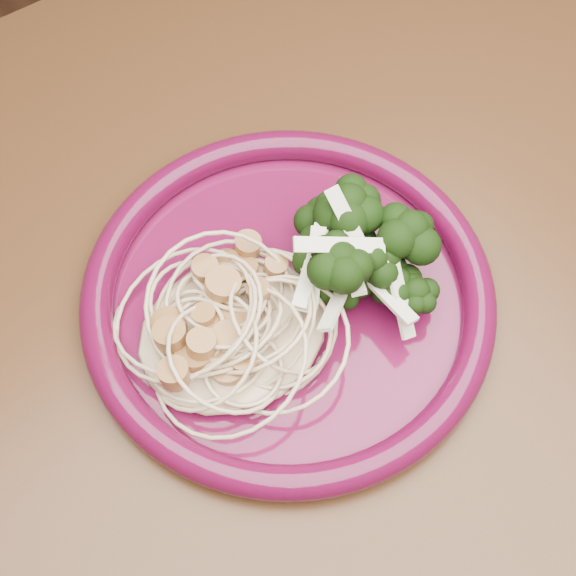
# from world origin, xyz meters

# --- Properties ---
(dining_table) EXTENTS (1.20, 0.80, 0.75)m
(dining_table) POSITION_xyz_m (0.00, 0.00, 0.65)
(dining_table) COLOR #472814
(dining_table) RESTS_ON ground
(dinner_plate) EXTENTS (0.28, 0.28, 0.02)m
(dinner_plate) POSITION_xyz_m (-0.12, 0.05, 0.76)
(dinner_plate) COLOR #500A2A
(dinner_plate) RESTS_ON dining_table
(spaghetti_pile) EXTENTS (0.13, 0.11, 0.03)m
(spaghetti_pile) POSITION_xyz_m (-0.16, 0.04, 0.77)
(spaghetti_pile) COLOR #CDB68F
(spaghetti_pile) RESTS_ON dinner_plate
(scallop_cluster) EXTENTS (0.12, 0.12, 0.04)m
(scallop_cluster) POSITION_xyz_m (-0.16, 0.04, 0.80)
(scallop_cluster) COLOR #A26F39
(scallop_cluster) RESTS_ON spaghetti_pile
(broccoli_pile) EXTENTS (0.09, 0.14, 0.05)m
(broccoli_pile) POSITION_xyz_m (-0.06, 0.05, 0.78)
(broccoli_pile) COLOR black
(broccoli_pile) RESTS_ON dinner_plate
(onion_garnish) EXTENTS (0.06, 0.09, 0.05)m
(onion_garnish) POSITION_xyz_m (-0.06, 0.05, 0.81)
(onion_garnish) COLOR beige
(onion_garnish) RESTS_ON broccoli_pile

